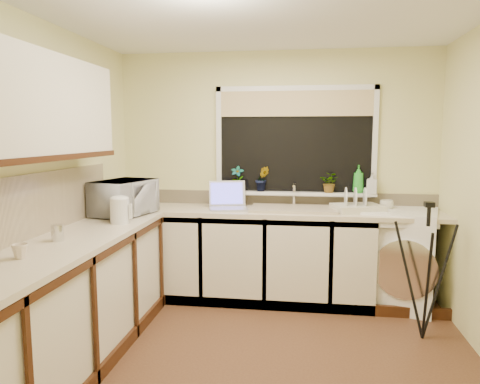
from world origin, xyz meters
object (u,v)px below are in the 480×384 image
washing_machine (398,257)px  steel_jar (57,233)px  microwave (124,198)px  plant_b (262,179)px  plant_a (237,178)px  cup_left (20,251)px  kettle (120,211)px  soap_bottle_clear (372,183)px  plant_d (330,182)px  cup_back (387,205)px  dish_rack (357,208)px  laptop (228,201)px  tripod (426,271)px  soap_bottle_green (358,179)px

washing_machine → steel_jar: bearing=-132.5°
microwave → plant_b: 1.38m
plant_a → cup_left: plant_a is taller
kettle → plant_a: 1.35m
kettle → soap_bottle_clear: 2.39m
plant_d → plant_a: bearing=179.0°
washing_machine → cup_left: 3.25m
plant_a → cup_back: size_ratio=1.98×
dish_rack → soap_bottle_clear: size_ratio=2.08×
laptop → kettle: laptop is taller
kettle → dish_rack: bearing=23.1°
steel_jar → plant_a: 1.99m
laptop → plant_b: size_ratio=1.70×
laptop → microwave: bearing=-165.9°
soap_bottle_clear → washing_machine: bearing=-33.8°
laptop → cup_left: laptop is taller
kettle → laptop: bearing=48.6°
washing_machine → tripod: tripod is taller
soap_bottle_clear → soap_bottle_green: bearing=169.3°
cup_back → cup_left: cup_back is taller
washing_machine → laptop: laptop is taller
laptop → soap_bottle_green: (1.26, 0.23, 0.22)m
plant_b → soap_bottle_green: size_ratio=0.92×
kettle → cup_back: bearing=22.9°
laptop → soap_bottle_clear: (1.39, 0.20, 0.18)m
microwave → soap_bottle_green: size_ratio=2.06×
washing_machine → tripod: 0.74m
microwave → cup_back: (2.39, 0.58, -0.11)m
soap_bottle_green → plant_a: bearing=-179.6°
tripod → soap_bottle_green: 1.20m
dish_rack → plant_b: plant_b is taller
washing_machine → soap_bottle_clear: size_ratio=4.40×
plant_a → plant_d: bearing=-1.0°
steel_jar → plant_d: bearing=41.8°
washing_machine → laptop: size_ratio=2.14×
laptop → steel_jar: size_ratio=3.82×
dish_rack → plant_a: 1.22m
steel_jar → plant_d: size_ratio=0.56×
laptop → steel_jar: bearing=-135.9°
plant_b → cup_back: 1.23m
plant_a → plant_b: 0.25m
dish_rack → steel_jar: size_ratio=3.87×
cup_left → plant_a: bearing=66.0°
plant_a → cup_left: 2.37m
cup_back → soap_bottle_clear: bearing=143.7°
soap_bottle_green → soap_bottle_clear: 0.13m
steel_jar → plant_d: 2.57m
dish_rack → soap_bottle_green: soap_bottle_green is taller
laptop → plant_a: 0.31m
plant_b → steel_jar: bearing=-125.6°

